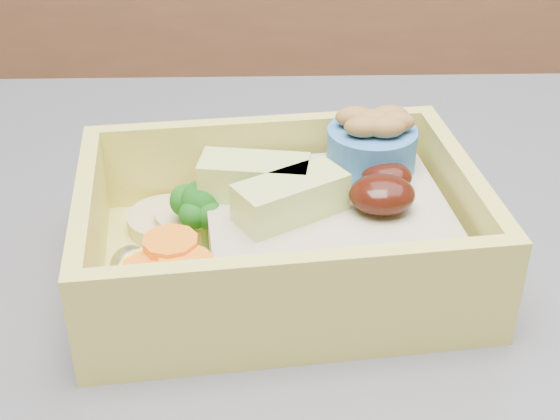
{
  "coord_description": "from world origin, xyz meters",
  "views": [
    {
      "loc": [
        0.01,
        -0.29,
        1.17
      ],
      "look_at": [
        0.02,
        0.05,
        0.96
      ],
      "focal_mm": 50.0,
      "sensor_mm": 36.0,
      "label": 1
    }
  ],
  "objects": [
    {
      "name": "bento_box",
      "position": [
        0.03,
        0.05,
        0.95
      ],
      "size": [
        0.22,
        0.17,
        0.07
      ],
      "rotation": [
        0.0,
        0.0,
        0.11
      ],
      "color": "#D7CE58",
      "rests_on": "island"
    }
  ]
}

